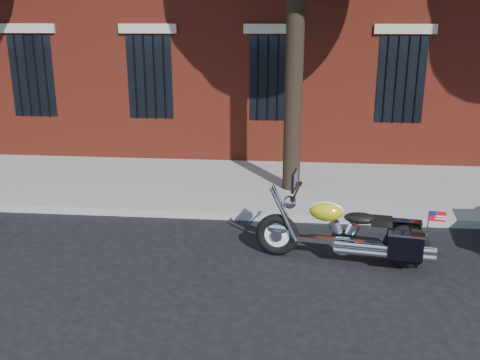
# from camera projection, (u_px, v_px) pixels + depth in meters

# --- Properties ---
(ground) EXTENTS (120.00, 120.00, 0.00)m
(ground) POSITION_uv_depth(u_px,v_px,m) (258.00, 251.00, 8.59)
(ground) COLOR black
(ground) RESTS_ON ground
(curb) EXTENTS (40.00, 0.16, 0.15)m
(curb) POSITION_uv_depth(u_px,v_px,m) (263.00, 216.00, 9.89)
(curb) COLOR gray
(curb) RESTS_ON ground
(sidewalk) EXTENTS (40.00, 3.60, 0.15)m
(sidewalk) POSITION_uv_depth(u_px,v_px,m) (268.00, 186.00, 11.68)
(sidewalk) COLOR gray
(sidewalk) RESTS_ON ground
(motorcycle) EXTENTS (2.67, 1.00, 1.38)m
(motorcycle) POSITION_uv_depth(u_px,v_px,m) (350.00, 234.00, 8.05)
(motorcycle) COLOR black
(motorcycle) RESTS_ON ground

